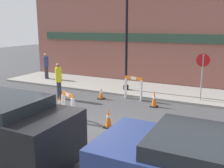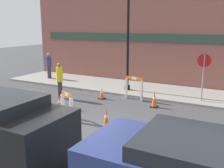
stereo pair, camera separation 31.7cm
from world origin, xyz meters
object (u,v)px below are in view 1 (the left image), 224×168
object	(u,v)px
person_worker	(59,80)
stop_sign	(202,69)
parked_car_1	(2,128)
person_pedestrian	(46,65)
streetlamp_post	(127,27)

from	to	relation	value
person_worker	stop_sign	bearing A→B (deg)	29.10
parked_car_1	person_pedestrian	bearing A→B (deg)	124.65
stop_sign	person_worker	bearing A→B (deg)	12.27
streetlamp_post	person_pedestrian	world-z (taller)	streetlamp_post
stop_sign	parked_car_1	bearing A→B (deg)	56.78
streetlamp_post	stop_sign	size ratio (longest dim) A/B	2.38
stop_sign	streetlamp_post	bearing A→B (deg)	-13.32
person_worker	person_pedestrian	distance (m)	4.68
stop_sign	person_worker	distance (m)	6.78
streetlamp_post	person_worker	distance (m)	4.39
stop_sign	person_pedestrian	distance (m)	9.80
stop_sign	person_pedestrian	world-z (taller)	stop_sign
stop_sign	person_worker	world-z (taller)	stop_sign
streetlamp_post	parked_car_1	world-z (taller)	streetlamp_post
person_worker	person_pedestrian	world-z (taller)	person_pedestrian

